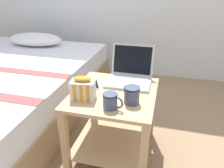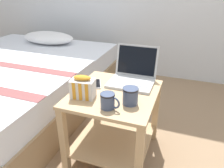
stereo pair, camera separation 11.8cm
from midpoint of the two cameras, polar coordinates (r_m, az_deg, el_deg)
The scene contains 8 objects.
ground_plane at distance 1.74m, azimuth -1.66°, elevation -17.40°, with size 8.00×8.00×0.00m, color #937556.
bed at distance 2.44m, azimuth -28.21°, elevation -0.34°, with size 1.66×1.93×0.61m.
bedside_table at distance 1.53m, azimuth -1.81°, elevation -8.28°, with size 0.55×0.59×0.51m.
laptop at distance 1.57m, azimuth 2.53°, elevation 2.36°, with size 0.31×0.29×0.24m.
mug_front_left at distance 1.24m, azimuth -3.09°, elevation -4.34°, with size 0.12×0.08×0.09m.
mug_front_right at distance 1.29m, azimuth 2.53°, elevation -2.72°, with size 0.11×0.12×0.10m.
snack_bag at distance 1.35m, azimuth -10.10°, elevation -1.28°, with size 0.16×0.12×0.15m.
cell_phone at distance 1.54m, azimuth -7.25°, elevation -0.20°, with size 0.14×0.17×0.01m.
Camera 1 is at (0.31, -1.24, 1.18)m, focal length 35.00 mm.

